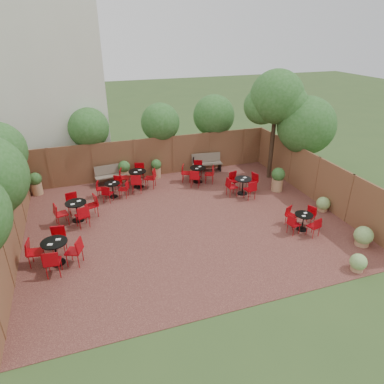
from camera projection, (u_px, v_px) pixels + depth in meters
name	position (u px, v px, depth m)	size (l,w,h in m)	color
ground	(185.00, 221.00, 13.76)	(80.00, 80.00, 0.00)	#354F23
courtyard_paving	(185.00, 221.00, 13.75)	(12.00, 10.00, 0.02)	#3E1B19
fence_back	(155.00, 157.00, 17.59)	(12.00, 0.08, 2.00)	#573320
fence_left	(14.00, 225.00, 11.58)	(0.08, 10.00, 2.00)	#573320
fence_right	(316.00, 179.00, 15.07)	(0.08, 10.00, 2.00)	#573320
neighbour_building	(51.00, 92.00, 17.54)	(5.00, 4.00, 8.00)	silver
overhang_foliage	(126.00, 146.00, 13.66)	(15.95, 10.70, 2.70)	#23511A
courtyard_tree	(276.00, 101.00, 16.07)	(2.68, 2.58, 5.27)	black
park_bench_left	(111.00, 174.00, 16.82)	(1.54, 0.64, 0.93)	brown
park_bench_right	(207.00, 162.00, 18.27)	(1.58, 0.65, 0.95)	brown
bistro_tables	(154.00, 198.00, 14.60)	(10.30, 7.39, 0.94)	black
planters	(156.00, 175.00, 16.49)	(11.18, 3.98, 1.12)	#A27851
low_shrubs	(349.00, 231.00, 12.49)	(2.03, 4.18, 0.70)	#A27851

